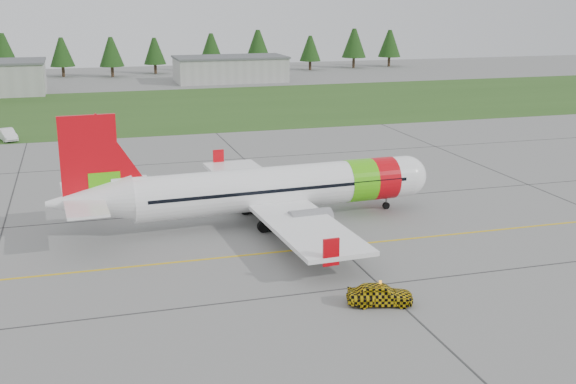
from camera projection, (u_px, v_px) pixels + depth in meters
name	position (u px, v px, depth m)	size (l,w,h in m)	color
ground	(232.00, 302.00, 45.09)	(320.00, 320.00, 0.00)	gray
aircraft	(269.00, 189.00, 60.53)	(32.67, 30.10, 9.89)	white
follow_me_car	(381.00, 274.00, 44.24)	(1.65, 1.40, 4.10)	yellow
service_van	(6.00, 122.00, 94.87)	(1.69, 1.60, 4.84)	white
grass_strip	(129.00, 110.00, 120.98)	(320.00, 50.00, 0.03)	#30561E
taxi_guideline	(209.00, 259.00, 52.49)	(120.00, 0.25, 0.02)	gold
hangar_east	(230.00, 70.00, 160.43)	(24.00, 12.00, 5.20)	#A8A8A3
treeline	(110.00, 55.00, 171.50)	(160.00, 8.00, 10.00)	#1C3F14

